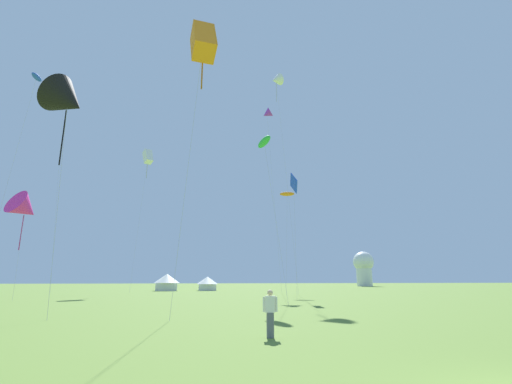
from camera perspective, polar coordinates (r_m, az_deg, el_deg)
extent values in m
ellipsoid|color=orange|center=(55.28, 4.92, -0.31)|extent=(2.37, 1.48, 0.80)
cylinder|color=#B2B2B7|center=(52.84, 4.86, -7.82)|extent=(1.05, 2.29, 14.77)
cone|color=black|center=(27.68, -27.53, 12.67)|extent=(4.01, 3.54, 3.50)
cylinder|color=black|center=(26.70, -28.14, 7.63)|extent=(0.08, 0.08, 3.78)
cylinder|color=#B2B2B7|center=(24.62, -28.67, -0.89)|extent=(1.07, 1.77, 13.64)
ellipsoid|color=green|center=(36.43, 1.29, 7.90)|extent=(1.51, 3.05, 1.14)
cylinder|color=#B2B2B7|center=(33.35, 3.06, -3.88)|extent=(1.55, 2.45, 15.46)
cone|color=#E02DA3|center=(46.74, -32.60, -2.17)|extent=(4.44, 4.59, 3.75)
cylinder|color=#9D2072|center=(46.39, -33.01, -5.37)|extent=(0.09, 0.09, 3.74)
cylinder|color=#B2B2B7|center=(45.72, -33.28, -8.01)|extent=(0.51, 0.87, 9.64)
ellipsoid|color=blue|center=(52.45, -31.26, 15.21)|extent=(0.96, 2.00, 0.61)
cylinder|color=#B2B2B7|center=(47.58, -34.36, 1.84)|extent=(1.51, 1.84, 25.66)
cube|color=white|center=(67.54, -16.66, 5.36)|extent=(2.23, 2.50, 2.80)
cylinder|color=#A4A4A4|center=(66.84, -16.80, 3.44)|extent=(0.08, 0.08, 3.33)
cylinder|color=#B2B2B7|center=(63.80, -17.92, -4.30)|extent=(1.01, 2.23, 23.39)
cone|color=purple|center=(69.62, 1.74, 12.21)|extent=(2.74, 2.56, 2.30)
cylinder|color=#B2B2B7|center=(63.52, 2.83, -0.76)|extent=(1.84, 1.95, 32.41)
cube|color=green|center=(71.41, -27.98, 13.72)|extent=(1.75, 2.70, 3.04)
cylinder|color=#B2B2B7|center=(65.34, -28.78, 0.83)|extent=(2.13, 0.66, 32.98)
cone|color=white|center=(61.29, 3.20, 17.21)|extent=(2.71, 2.50, 2.35)
cylinder|color=#A4A4A4|center=(60.21, 3.23, 15.43)|extent=(0.06, 0.06, 3.35)
cylinder|color=#B2B2B7|center=(54.13, 4.84, 2.13)|extent=(2.34, 1.74, 33.48)
cube|color=orange|center=(25.86, -8.31, 22.34)|extent=(1.78, 2.75, 3.16)
cylinder|color=#A75C11|center=(24.70, -8.48, 18.40)|extent=(0.09, 0.09, 2.61)
cylinder|color=#B2B2B7|center=(21.65, -10.63, 4.12)|extent=(1.21, 0.69, 17.23)
cube|color=blue|center=(44.85, 5.96, 1.40)|extent=(0.76, 2.68, 2.61)
cylinder|color=#B2B2B7|center=(43.23, 6.21, -7.25)|extent=(0.18, 0.74, 13.66)
cylinder|color=#565B66|center=(14.44, 2.27, -20.21)|extent=(0.28, 0.28, 0.90)
cube|color=white|center=(14.37, 2.24, -17.23)|extent=(0.41, 0.31, 0.60)
sphere|color=beige|center=(14.35, 2.23, -15.56)|extent=(0.22, 0.22, 0.22)
cylinder|color=white|center=(14.32, 1.26, -17.25)|extent=(0.09, 0.09, 0.55)
cylinder|color=white|center=(14.42, 3.22, -17.21)|extent=(0.09, 0.09, 0.55)
cube|color=white|center=(73.30, -13.90, -14.30)|extent=(3.87, 3.87, 1.45)
cone|color=white|center=(73.29, -13.82, -13.07)|extent=(4.84, 4.84, 1.69)
cube|color=white|center=(73.26, -7.69, -14.65)|extent=(3.27, 3.27, 1.23)
cone|color=white|center=(73.25, -7.65, -13.61)|extent=(4.09, 4.09, 1.43)
cylinder|color=white|center=(122.40, 16.69, -12.63)|extent=(4.80, 4.80, 6.00)
sphere|color=white|center=(122.52, 16.54, -10.48)|extent=(6.40, 6.40, 6.40)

